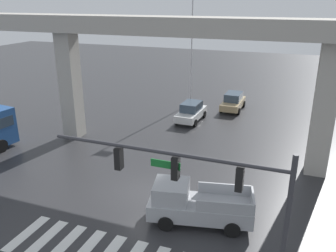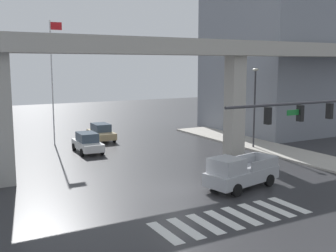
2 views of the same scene
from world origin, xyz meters
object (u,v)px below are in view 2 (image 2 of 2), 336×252
at_px(pickup_truck, 239,173).
at_px(sedan_tan, 101,132).
at_px(traffic_signal_mast, 315,122).
at_px(street_lamp_mid_block, 255,99).
at_px(sedan_white, 88,143).
at_px(flagpole, 53,75).

height_order(pickup_truck, sedan_tan, pickup_truck).
distance_m(pickup_truck, traffic_signal_mast, 5.76).
bearing_deg(street_lamp_mid_block, traffic_signal_mast, -118.84).
xyz_separation_m(sedan_white, sedan_tan, (2.96, 4.73, 0.00)).
distance_m(sedan_tan, flagpole, 7.32).
relative_size(sedan_tan, flagpole, 0.37).
distance_m(sedan_white, flagpole, 7.84).
relative_size(sedan_tan, traffic_signal_mast, 0.50).
relative_size(traffic_signal_mast, street_lamp_mid_block, 1.20).
relative_size(pickup_truck, sedan_tan, 1.24).
distance_m(sedan_tan, traffic_signal_mast, 24.33).
height_order(sedan_tan, traffic_signal_mast, traffic_signal_mast).
bearing_deg(flagpole, sedan_white, -73.22).
distance_m(sedan_tan, street_lamp_mid_block, 15.45).
bearing_deg(pickup_truck, traffic_signal_mast, -68.97).
bearing_deg(sedan_white, traffic_signal_mast, -71.60).
bearing_deg(pickup_truck, sedan_tan, 95.14).
xyz_separation_m(traffic_signal_mast, street_lamp_mid_block, (7.33, 13.32, 0.00)).
bearing_deg(pickup_truck, street_lamp_mid_block, 45.43).
height_order(pickup_truck, traffic_signal_mast, traffic_signal_mast).
xyz_separation_m(pickup_truck, street_lamp_mid_block, (8.96, 9.09, 3.57)).
height_order(sedan_tan, flagpole, flagpole).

